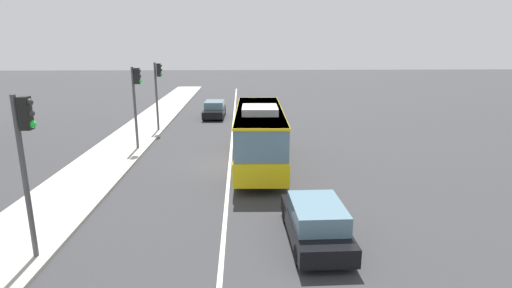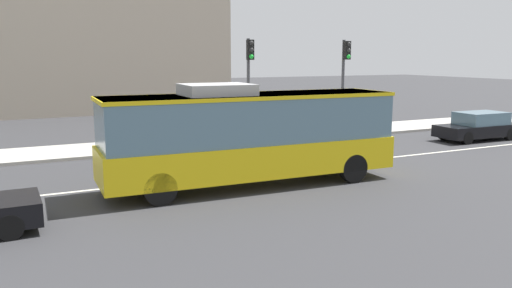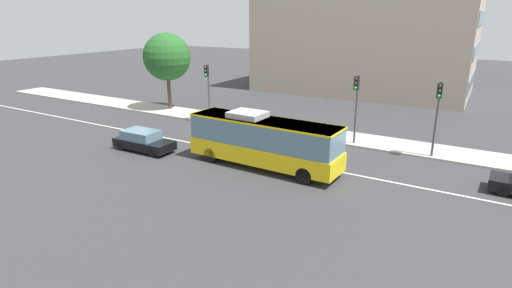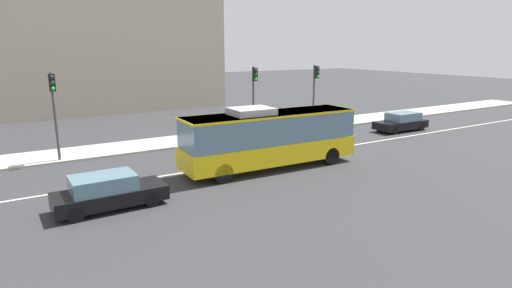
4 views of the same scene
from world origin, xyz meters
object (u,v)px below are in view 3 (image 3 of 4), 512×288
(sedan_black_ahead, at_px, (143,141))
(traffic_light_mid_block, at_px, (438,107))
(traffic_light_far_corner, at_px, (208,83))
(transit_bus, at_px, (263,140))
(traffic_light_near_corner, at_px, (356,98))
(street_tree_kerbside_left, at_px, (167,57))

(sedan_black_ahead, xyz_separation_m, traffic_light_mid_block, (17.95, 8.70, 2.84))
(traffic_light_mid_block, relative_size, traffic_light_far_corner, 1.00)
(transit_bus, bearing_deg, traffic_light_mid_block, 40.52)
(sedan_black_ahead, bearing_deg, traffic_light_near_corner, 34.43)
(traffic_light_near_corner, bearing_deg, transit_bus, -19.48)
(traffic_light_near_corner, bearing_deg, street_tree_kerbside_left, -90.48)
(traffic_light_near_corner, bearing_deg, traffic_light_mid_block, 93.09)
(transit_bus, height_order, traffic_light_far_corner, traffic_light_far_corner)
(traffic_light_far_corner, bearing_deg, sedan_black_ahead, 4.18)
(sedan_black_ahead, bearing_deg, traffic_light_far_corner, 94.27)
(sedan_black_ahead, xyz_separation_m, traffic_light_far_corner, (-0.84, 8.80, 2.84))
(traffic_light_near_corner, distance_m, street_tree_kerbside_left, 20.08)
(transit_bus, height_order, traffic_light_mid_block, traffic_light_mid_block)
(traffic_light_near_corner, bearing_deg, sedan_black_ahead, -48.96)
(traffic_light_far_corner, distance_m, street_tree_kerbside_left, 7.17)
(traffic_light_mid_block, height_order, street_tree_kerbside_left, street_tree_kerbside_left)
(transit_bus, xyz_separation_m, traffic_light_mid_block, (8.94, 7.19, 1.75))
(sedan_black_ahead, height_order, traffic_light_near_corner, traffic_light_near_corner)
(sedan_black_ahead, xyz_separation_m, traffic_light_near_corner, (12.45, 8.92, 2.84))
(traffic_light_mid_block, bearing_deg, transit_bus, -51.62)
(transit_bus, bearing_deg, traffic_light_near_corner, 66.78)
(traffic_light_near_corner, relative_size, traffic_light_mid_block, 1.00)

